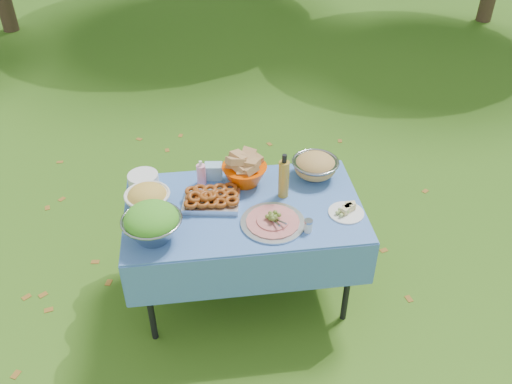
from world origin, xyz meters
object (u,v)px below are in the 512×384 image
bread_bowl (244,170)px  oil_bottle (284,176)px  pasta_bowl_steel (315,166)px  charcuterie_platter (273,218)px  plate_stack (143,180)px  picnic_table (245,251)px  salad_bowl (152,223)px

bread_bowl → oil_bottle: size_ratio=0.96×
pasta_bowl_steel → charcuterie_platter: bearing=-127.9°
plate_stack → bread_bowl: bearing=-5.1°
picnic_table → salad_bowl: size_ratio=4.27×
salad_bowl → pasta_bowl_steel: 1.16m
pasta_bowl_steel → charcuterie_platter: (-0.35, -0.45, -0.04)m
picnic_table → salad_bowl: salad_bowl is taller
picnic_table → charcuterie_platter: charcuterie_platter is taller
charcuterie_platter → pasta_bowl_steel: bearing=52.1°
pasta_bowl_steel → picnic_table: bearing=-152.1°
salad_bowl → bread_bowl: bearing=39.3°
picnic_table → bread_bowl: bearing=82.4°
charcuterie_platter → plate_stack: bearing=147.4°
plate_stack → oil_bottle: size_ratio=0.64×
bread_bowl → oil_bottle: oil_bottle is taller
plate_stack → oil_bottle: (0.88, -0.23, 0.11)m
plate_stack → charcuterie_platter: size_ratio=0.51×
salad_bowl → oil_bottle: 0.86m
salad_bowl → pasta_bowl_steel: bearing=25.0°
plate_stack → bread_bowl: bread_bowl is taller
salad_bowl → charcuterie_platter: salad_bowl is taller
salad_bowl → pasta_bowl_steel: (1.05, 0.49, -0.03)m
bread_bowl → charcuterie_platter: (0.12, -0.44, -0.05)m
pasta_bowl_steel → oil_bottle: 0.32m
plate_stack → oil_bottle: oil_bottle is taller
plate_stack → pasta_bowl_steel: size_ratio=0.65×
salad_bowl → bread_bowl: salad_bowl is taller
picnic_table → salad_bowl: 0.77m
bread_bowl → oil_bottle: 0.29m
salad_bowl → pasta_bowl_steel: salad_bowl is taller
picnic_table → charcuterie_platter: size_ratio=3.77×
oil_bottle → salad_bowl: bearing=-159.4°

